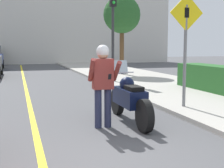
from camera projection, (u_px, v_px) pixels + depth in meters
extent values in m
cube|color=#ADA89E|center=(218.00, 99.00, 9.27)|extent=(4.40, 44.00, 0.11)
cube|color=yellow|center=(28.00, 99.00, 9.62)|extent=(0.12, 36.00, 0.01)
cube|color=beige|center=(26.00, 19.00, 28.29)|extent=(28.00, 1.20, 8.20)
cylinder|color=black|center=(144.00, 116.00, 5.88)|extent=(0.14, 0.64, 0.64)
cylinder|color=black|center=(117.00, 101.00, 7.47)|extent=(0.14, 0.64, 0.64)
cube|color=#0C1433|center=(129.00, 97.00, 6.65)|extent=(0.40, 1.15, 0.36)
sphere|color=#0C1433|center=(127.00, 84.00, 6.76)|extent=(0.32, 0.32, 0.32)
cube|color=black|center=(134.00, 88.00, 6.37)|extent=(0.28, 0.48, 0.10)
cylinder|color=silver|center=(121.00, 72.00, 7.13)|extent=(0.62, 0.03, 0.03)
cube|color=silver|center=(120.00, 67.00, 7.19)|extent=(0.36, 0.12, 0.31)
cylinder|color=#282D4C|center=(98.00, 109.00, 6.21)|extent=(0.14, 0.14, 0.78)
cylinder|color=#282D4C|center=(108.00, 108.00, 6.27)|extent=(0.14, 0.14, 0.78)
cube|color=maroon|center=(103.00, 74.00, 6.16)|extent=(0.40, 0.22, 0.60)
cylinder|color=maroon|center=(92.00, 70.00, 5.98)|extent=(0.09, 0.37, 0.47)
cylinder|color=maroon|center=(117.00, 71.00, 6.11)|extent=(0.09, 0.42, 0.42)
sphere|color=tan|center=(103.00, 54.00, 6.11)|extent=(0.22, 0.22, 0.22)
sphere|color=white|center=(103.00, 51.00, 6.10)|extent=(0.26, 0.26, 0.26)
cube|color=black|center=(110.00, 77.00, 5.91)|extent=(0.06, 0.05, 0.11)
cylinder|color=slate|center=(185.00, 56.00, 7.81)|extent=(0.08, 0.08, 2.53)
cube|color=yellow|center=(187.00, 13.00, 7.66)|extent=(0.91, 0.02, 0.91)
cube|color=black|center=(187.00, 13.00, 7.64)|extent=(0.12, 0.01, 0.24)
cylinder|color=#2D2D30|center=(113.00, 35.00, 13.55)|extent=(0.12, 0.12, 3.97)
sphere|color=green|center=(114.00, 2.00, 13.25)|extent=(0.14, 0.14, 0.14)
cylinder|color=brown|center=(122.00, 51.00, 17.12)|extent=(0.24, 0.24, 2.52)
sphere|color=#285B28|center=(122.00, 15.00, 16.89)|extent=(2.02, 2.02, 2.02)
cylinder|color=black|center=(1.00, 69.00, 17.96)|extent=(0.22, 0.64, 0.64)
cylinder|color=black|center=(2.00, 64.00, 22.97)|extent=(0.22, 0.64, 0.64)
cylinder|color=black|center=(1.00, 66.00, 20.50)|extent=(0.22, 0.64, 0.64)
cylinder|color=black|center=(2.00, 60.00, 28.83)|extent=(0.22, 0.64, 0.64)
cylinder|color=black|center=(1.00, 62.00, 26.36)|extent=(0.22, 0.64, 0.64)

